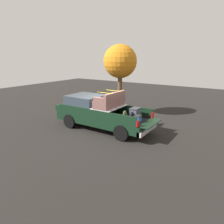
# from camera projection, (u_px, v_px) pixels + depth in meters

# --- Properties ---
(ground_plane) EXTENTS (40.00, 40.00, 0.00)m
(ground_plane) POSITION_uv_depth(u_px,v_px,m) (103.00, 129.00, 12.05)
(ground_plane) COLOR black
(pickup_truck) EXTENTS (6.05, 2.06, 2.23)m
(pickup_truck) POSITION_uv_depth(u_px,v_px,m) (98.00, 112.00, 11.99)
(pickup_truck) COLOR black
(pickup_truck) RESTS_ON ground_plane
(tree_background) EXTENTS (2.27, 2.27, 4.87)m
(tree_background) POSITION_uv_depth(u_px,v_px,m) (120.00, 62.00, 14.05)
(tree_background) COLOR brown
(tree_background) RESTS_ON ground_plane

